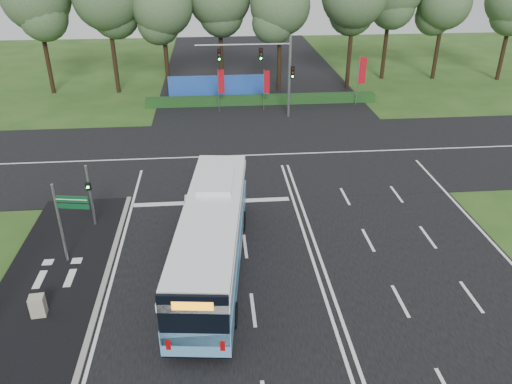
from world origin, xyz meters
TOP-DOWN VIEW (x-y plane):
  - ground at (0.00, 0.00)m, footprint 120.00×120.00m
  - road_main at (0.00, 0.00)m, footprint 20.00×120.00m
  - road_cross at (0.00, 12.00)m, footprint 120.00×14.00m
  - bike_path at (-12.50, -3.00)m, footprint 5.00×18.00m
  - kerb_strip at (-10.10, -3.00)m, footprint 0.25×18.00m
  - city_bus at (-4.97, -1.72)m, footprint 4.08×12.94m
  - pedestrian_signal at (-11.57, 2.93)m, footprint 0.34×0.43m
  - street_sign at (-11.92, -0.56)m, footprint 1.67×0.37m
  - utility_cabinet at (-12.47, -4.51)m, footprint 0.66×0.57m
  - banner_flag_left at (-3.93, 22.38)m, footprint 0.58×0.15m
  - banner_flag_mid at (0.18, 22.33)m, footprint 0.54×0.23m
  - banner_flag_right at (9.19, 23.35)m, footprint 0.68×0.16m
  - traffic_light_gantry at (0.21, 20.50)m, footprint 8.41×0.28m
  - hedge at (0.00, 24.50)m, footprint 22.00×1.20m
  - blue_hoarding at (-4.00, 27.00)m, footprint 10.00×0.30m

SIDE VIEW (x-z plane):
  - ground at x=0.00m, z-range 0.00..0.00m
  - road_main at x=0.00m, z-range 0.00..0.04m
  - road_cross at x=0.00m, z-range 0.00..0.05m
  - bike_path at x=-12.50m, z-range 0.00..0.06m
  - kerb_strip at x=-10.10m, z-range 0.00..0.12m
  - hedge at x=0.00m, z-range 0.00..0.80m
  - utility_cabinet at x=-12.47m, z-range 0.00..1.02m
  - blue_hoarding at x=-4.00m, z-range 0.00..2.20m
  - city_bus at x=-4.97m, z-range 0.01..3.66m
  - pedestrian_signal at x=-11.57m, z-range 0.17..3.84m
  - banner_flag_mid at x=0.18m, z-range 0.61..4.45m
  - banner_flag_left at x=-3.93m, z-range 0.63..4.62m
  - street_sign at x=-11.92m, z-range 0.54..4.87m
  - banner_flag_right at x=9.19m, z-range 0.70..5.35m
  - traffic_light_gantry at x=0.21m, z-range 1.16..8.16m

